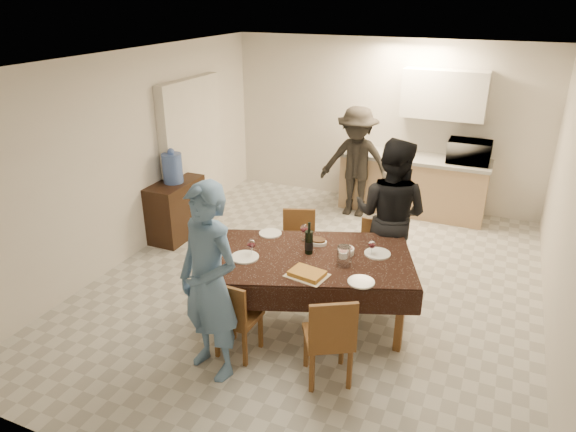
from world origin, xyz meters
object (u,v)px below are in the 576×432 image
microwave (469,152)px  person_near (209,283)px  console (176,209)px  person_kitchen (356,162)px  dining_table (312,259)px  person_far (390,216)px  savoury_tart (307,273)px  water_pitcher (344,256)px  water_jug (172,168)px  wine_bottle (309,238)px

microwave → person_near: 4.77m
console → person_kitchen: person_kitchen is taller
dining_table → person_far: size_ratio=1.27×
savoury_tart → person_far: bearing=72.5°
person_near → water_pitcher: bearing=65.7°
water_jug → savoury_tart: water_jug is taller
wine_bottle → person_far: (0.60, 1.00, -0.05)m
person_near → person_far: person_near is taller
water_pitcher → savoury_tart: (-0.25, -0.33, -0.08)m
console → water_jug: size_ratio=2.17×
dining_table → water_pitcher: water_pitcher is taller
microwave → person_near: size_ratio=0.33×
dining_table → water_jug: size_ratio=5.62×
console → wine_bottle: bearing=-25.1°
person_far → person_near: bearing=70.8°
water_jug → person_near: bearing=-49.2°
water_jug → water_pitcher: bearing=-23.7°
person_kitchen → savoury_tart: bearing=-81.3°
wine_bottle → savoury_tart: bearing=-70.8°
water_pitcher → person_kitchen: bearing=104.2°
person_far → microwave: bearing=-96.1°
console → water_pitcher: 3.13m
wine_bottle → person_near: (-0.50, -1.10, -0.03)m
microwave → savoury_tart: bearing=74.3°
water_pitcher → savoury_tart: 0.42m
water_jug → microwave: bearing=31.2°
person_far → water_jug: bearing=5.8°
person_near → person_kitchen: size_ratio=1.08×
wine_bottle → person_far: size_ratio=0.19×
wine_bottle → water_pitcher: (0.40, -0.10, -0.07)m
dining_table → savoury_tart: size_ratio=6.19×
console → microwave: size_ratio=1.46×
water_jug → wine_bottle: water_jug is taller
console → person_near: size_ratio=0.48×
water_jug → wine_bottle: size_ratio=1.19×
savoury_tart → microwave: 3.93m
dining_table → person_near: bearing=-138.0°
water_jug → person_far: size_ratio=0.23×
console → microwave: (3.65, 2.21, 0.67)m
dining_table → wine_bottle: 0.22m
savoury_tart → person_near: bearing=-134.1°
microwave → person_kitchen: person_kitchen is taller
console → person_kitchen: 2.76m
console → water_jug: bearing=90.0°
water_jug → person_kitchen: size_ratio=0.24×
microwave → water_jug: bearing=31.2°
microwave → person_far: person_far is taller
dining_table → person_kitchen: person_kitchen is taller
person_near → wine_bottle: bearing=83.2°
savoury_tart → person_near: 0.94m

